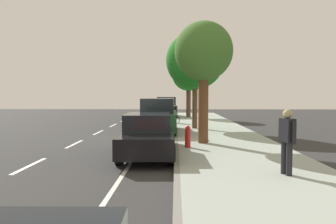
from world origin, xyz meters
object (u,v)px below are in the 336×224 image
fire_hydrant (188,136)px  parked_sedan_black_second (148,135)px  parked_suv_green_mid (159,116)px  parked_suv_grey_far (166,107)px  pedestrian_on_phone (287,138)px  street_tree_near_cyclist (204,53)px  cyclist_with_backpack (173,111)px  street_tree_mid_block (195,61)px  street_tree_far_end (189,75)px  bicycle_at_curb (170,119)px

fire_hydrant → parked_sedan_black_second: bearing=-144.9°
parked_suv_green_mid → fire_hydrant: 5.20m
parked_suv_grey_far → pedestrian_on_phone: bearing=-79.9°
parked_suv_grey_far → fire_hydrant: bearing=-85.3°
street_tree_near_cyclist → cyclist_with_backpack: bearing=98.4°
cyclist_with_backpack → fire_hydrant: (0.68, -10.43, -0.45)m
cyclist_with_backpack → street_tree_near_cyclist: (1.37, -9.29, 2.87)m
street_tree_near_cyclist → street_tree_mid_block: (0.00, 5.73, 0.32)m
cyclist_with_backpack → street_tree_far_end: street_tree_far_end is taller
parked_sedan_black_second → cyclist_with_backpack: size_ratio=2.61×
bicycle_at_curb → pedestrian_on_phone: bearing=-77.8°
street_tree_near_cyclist → fire_hydrant: street_tree_near_cyclist is taller
bicycle_at_curb → cyclist_with_backpack: size_ratio=0.85×
parked_suv_green_mid → street_tree_far_end: 11.80m
parked_sedan_black_second → cyclist_with_backpack: (0.75, 11.44, 0.28)m
street_tree_far_end → bicycle_at_curb: bearing=-106.6°
pedestrian_on_phone → fire_hydrant: size_ratio=1.97×
parked_sedan_black_second → fire_hydrant: size_ratio=5.30×
parked_suv_green_mid → cyclist_with_backpack: parked_suv_green_mid is taller
cyclist_with_backpack → street_tree_mid_block: street_tree_mid_block is taller
cyclist_with_backpack → parked_suv_grey_far: bearing=96.2°
street_tree_mid_block → fire_hydrant: bearing=-95.7°
parked_sedan_black_second → street_tree_mid_block: street_tree_mid_block is taller
parked_sedan_black_second → bicycle_at_curb: size_ratio=3.06×
street_tree_far_end → fire_hydrant: street_tree_far_end is taller
parked_sedan_black_second → street_tree_near_cyclist: size_ratio=0.88×
pedestrian_on_phone → fire_hydrant: bearing=120.2°
parked_sedan_black_second → cyclist_with_backpack: 11.46m
bicycle_at_curb → street_tree_near_cyclist: 10.49m
parked_sedan_black_second → bicycle_at_curb: bearing=87.4°
bicycle_at_curb → street_tree_far_end: 6.60m
cyclist_with_backpack → street_tree_near_cyclist: size_ratio=0.34×
street_tree_far_end → pedestrian_on_phone: size_ratio=3.20×
street_tree_near_cyclist → fire_hydrant: (-0.69, -1.14, -3.32)m
street_tree_mid_block → pedestrian_on_phone: size_ratio=3.50×
parked_suv_green_mid → street_tree_near_cyclist: 5.24m
parked_suv_grey_far → fire_hydrant: parked_suv_grey_far is taller
street_tree_near_cyclist → pedestrian_on_phone: bearing=-72.3°
street_tree_near_cyclist → street_tree_far_end: (0.00, 15.07, 0.06)m
bicycle_at_curb → pedestrian_on_phone: size_ratio=0.88×
street_tree_far_end → parked_sedan_black_second: bearing=-97.0°
parked_sedan_black_second → parked_suv_grey_far: parked_suv_grey_far is taller
parked_suv_green_mid → street_tree_far_end: (2.10, 11.23, 2.94)m
parked_suv_grey_far → pedestrian_on_phone: parked_suv_grey_far is taller
cyclist_with_backpack → parked_sedan_black_second: bearing=-93.8°
pedestrian_on_phone → street_tree_near_cyclist: bearing=107.7°
parked_suv_green_mid → parked_suv_grey_far: 12.00m
cyclist_with_backpack → pedestrian_on_phone: bearing=-78.2°
parked_suv_green_mid → fire_hydrant: bearing=-74.2°
cyclist_with_backpack → street_tree_far_end: size_ratio=0.32×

